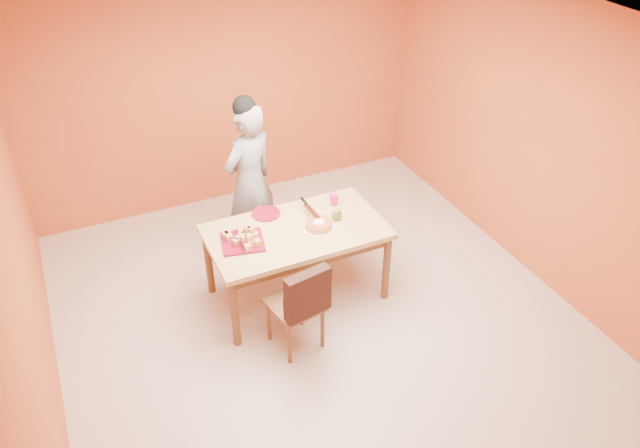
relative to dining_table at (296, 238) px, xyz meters
name	(u,v)px	position (x,y,z in m)	size (l,w,h in m)	color
floor	(321,323)	(0.04, -0.46, -0.67)	(5.00, 5.00, 0.00)	beige
ceiling	(322,28)	(0.04, -0.46, 2.03)	(5.00, 5.00, 0.00)	white
wall_back	(225,88)	(0.04, 2.04, 0.68)	(4.50, 4.50, 0.00)	#BE482C
wall_left	(17,273)	(-2.21, -0.46, 0.68)	(5.00, 5.00, 0.00)	#BE482C
wall_right	(543,143)	(2.29, -0.46, 0.68)	(5.00, 5.00, 0.00)	#BE482C
dining_table	(296,238)	(0.00, 0.00, 0.00)	(1.60, 0.90, 0.76)	tan
dining_chair	(296,303)	(-0.27, -0.61, -0.19)	(0.49, 0.55, 0.91)	brown
pastry_pile	(242,236)	(-0.50, 0.02, 0.17)	(0.32, 0.32, 0.11)	#E2A660
person	(250,182)	(-0.13, 0.87, 0.16)	(0.60, 0.40, 1.65)	gray
pastry_platter	(243,242)	(-0.50, 0.02, 0.10)	(0.36, 0.36, 0.02)	maroon
red_dinner_plate	(266,213)	(-0.16, 0.35, 0.10)	(0.27, 0.27, 0.02)	maroon
white_cake_plate	(319,228)	(0.20, -0.07, 0.10)	(0.30, 0.30, 0.01)	white
sponge_cake	(319,225)	(0.20, -0.07, 0.13)	(0.25, 0.25, 0.06)	gold
cake_server	(312,211)	(0.21, 0.11, 0.17)	(0.05, 0.27, 0.01)	white
egg_ornament	(337,214)	(0.40, -0.01, 0.16)	(0.10, 0.08, 0.13)	olive
magenta_glass	(334,200)	(0.49, 0.24, 0.15)	(0.07, 0.07, 0.10)	#B71B71
checker_tin	(334,196)	(0.55, 0.35, 0.11)	(0.09, 0.09, 0.03)	#34210E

